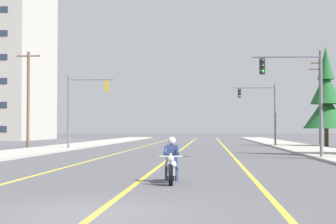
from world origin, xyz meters
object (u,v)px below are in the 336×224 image
utility_pole_left_near (28,97)px  utility_pole_right_far (320,99)px  traffic_signal_mid_right (263,106)px  motorcycle_with_rider (172,164)px  traffic_signal_near_left (81,101)px  traffic_signal_near_right (301,88)px  conifer_tree_right_verge_far (326,101)px

utility_pole_left_near → utility_pole_right_far: bearing=19.4°
traffic_signal_mid_right → motorcycle_with_rider: bearing=-100.0°
motorcycle_with_rider → traffic_signal_near_left: 29.26m
motorcycle_with_rider → utility_pole_right_far: bearing=72.4°
traffic_signal_near_right → motorcycle_with_rider: bearing=-114.5°
motorcycle_with_rider → traffic_signal_mid_right: traffic_signal_mid_right is taller
traffic_signal_mid_right → utility_pole_left_near: (-21.64, -6.86, 0.50)m
motorcycle_with_rider → utility_pole_right_far: (12.80, 40.47, 4.26)m
motorcycle_with_rider → utility_pole_left_near: 34.36m
motorcycle_with_rider → utility_pole_left_near: utility_pole_left_near is taller
traffic_signal_near_left → utility_pole_right_far: utility_pole_right_far is taller
utility_pole_left_near → conifer_tree_right_verge_far: size_ratio=0.91×
traffic_signal_near_right → traffic_signal_mid_right: same height
traffic_signal_near_right → conifer_tree_right_verge_far: (5.86, 21.13, 0.33)m
traffic_signal_mid_right → utility_pole_right_far: size_ratio=0.69×
traffic_signal_near_left → utility_pole_left_near: 6.45m
traffic_signal_near_right → utility_pole_right_far: size_ratio=0.69×
traffic_signal_near_left → traffic_signal_mid_right: (16.04, 10.02, 0.03)m
traffic_signal_near_right → conifer_tree_right_verge_far: size_ratio=0.65×
traffic_signal_near_left → utility_pole_right_far: 25.75m
utility_pole_right_far → traffic_signal_near_left: bearing=-149.7°
utility_pole_right_far → utility_pole_left_near: bearing=-160.6°
utility_pole_left_near → traffic_signal_near_right: bearing=-37.5°
traffic_signal_near_right → utility_pole_left_near: size_ratio=0.71×
traffic_signal_mid_right → utility_pole_left_near: bearing=-162.4°
conifer_tree_right_verge_far → traffic_signal_near_left: bearing=-160.2°
traffic_signal_near_right → utility_pole_right_far: 27.07m
motorcycle_with_rider → traffic_signal_near_right: size_ratio=0.35×
traffic_signal_near_right → traffic_signal_near_left: same height
motorcycle_with_rider → traffic_signal_mid_right: bearing=80.0°
utility_pole_left_near → conifer_tree_right_verge_far: bearing=9.6°
motorcycle_with_rider → conifer_tree_right_verge_far: 37.58m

